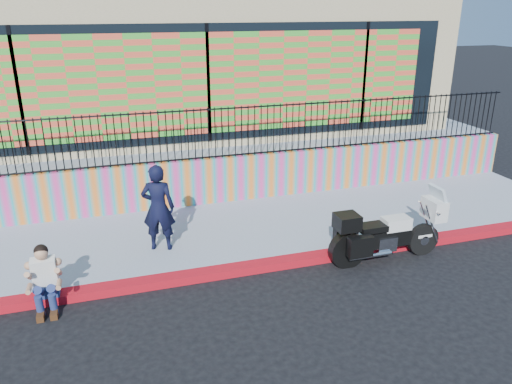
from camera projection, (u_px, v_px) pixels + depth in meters
name	position (u px, v px, depth m)	size (l,w,h in m)	color
ground	(260.00, 270.00, 9.31)	(90.00, 90.00, 0.00)	black
red_curb	(260.00, 266.00, 9.29)	(16.00, 0.30, 0.15)	#B20C1D
sidewalk	(237.00, 230.00, 10.76)	(16.00, 3.00, 0.15)	gray
mural_wall	(219.00, 180.00, 11.97)	(16.00, 0.20, 1.10)	#E73C94
metal_fence	(218.00, 133.00, 11.57)	(15.80, 0.04, 1.20)	black
elevated_platform	(184.00, 134.00, 16.56)	(16.00, 10.00, 1.25)	gray
storefront_building	(180.00, 53.00, 15.44)	(14.00, 8.06, 4.00)	tan
police_motorcycle	(385.00, 232.00, 9.46)	(2.28, 0.75, 1.42)	black
police_officer	(158.00, 208.00, 9.51)	(0.63, 0.41, 1.72)	black
seated_man	(45.00, 285.00, 7.96)	(0.54, 0.71, 1.06)	navy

